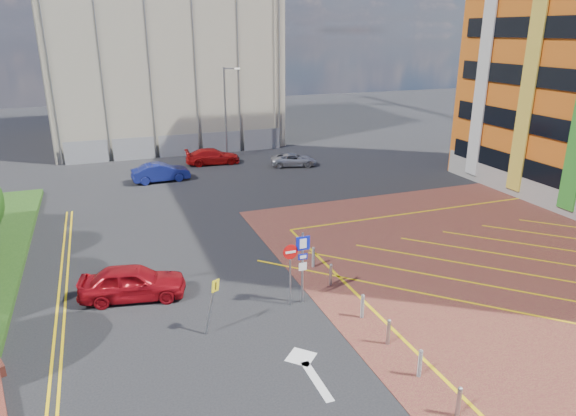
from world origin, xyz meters
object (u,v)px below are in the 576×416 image
car_silver_back (294,160)px  warning_sign (212,300)px  car_red_left (133,282)px  sign_cluster (298,262)px  car_red_back (213,156)px  car_blue_back (161,172)px  lamp_back (226,109)px

car_silver_back → warning_sign: bearing=166.3°
car_red_left → car_silver_back: car_red_left is taller
car_silver_back → car_red_left: bearing=156.3°
sign_cluster → car_red_left: 7.23m
sign_cluster → warning_sign: size_ratio=1.42×
warning_sign → car_red_left: (-2.65, 3.90, -0.67)m
car_red_back → car_silver_back: bearing=-112.3°
sign_cluster → car_red_back: size_ratio=0.69×
car_red_back → car_red_left: bearing=163.1°
warning_sign → car_blue_back: (0.86, 22.05, -0.72)m
lamp_back → car_blue_back: (-6.77, -5.93, -3.65)m
car_silver_back → lamp_back: bearing=55.5°
car_blue_back → car_red_back: (4.93, 3.95, -0.04)m
lamp_back → car_silver_back: size_ratio=2.04×
car_red_left → car_red_back: size_ratio=0.96×
warning_sign → car_silver_back: (12.11, 22.89, -0.88)m
sign_cluster → lamp_back: bearing=82.0°
car_blue_back → warning_sign: bearing=174.2°
car_red_back → warning_sign: bearing=171.4°
car_red_left → warning_sign: bearing=-135.0°
sign_cluster → warning_sign: 4.00m
car_red_left → car_blue_back: bearing=-0.2°
sign_cluster → car_red_left: bearing=155.7°
sign_cluster → car_silver_back: 23.48m
car_blue_back → car_silver_back: (11.25, 0.84, -0.17)m
lamp_back → sign_cluster: 27.38m
sign_cluster → car_red_left: (-6.50, 2.94, -1.19)m
car_blue_back → car_red_back: 6.32m
car_blue_back → car_red_back: bearing=-54.8°
lamp_back → sign_cluster: size_ratio=2.50×
lamp_back → car_blue_back: size_ratio=1.85×
sign_cluster → car_red_back: 25.15m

